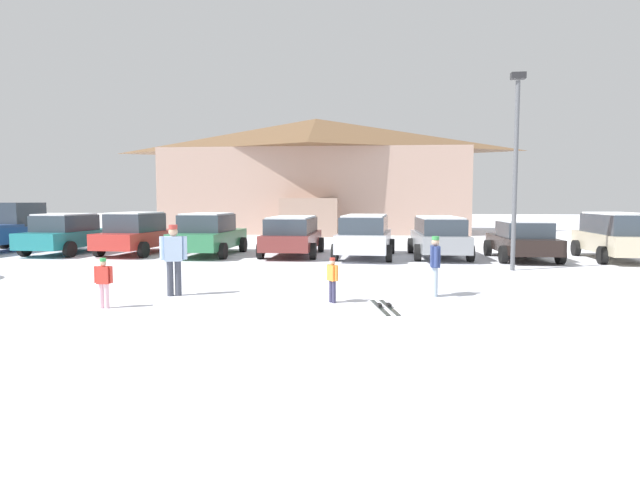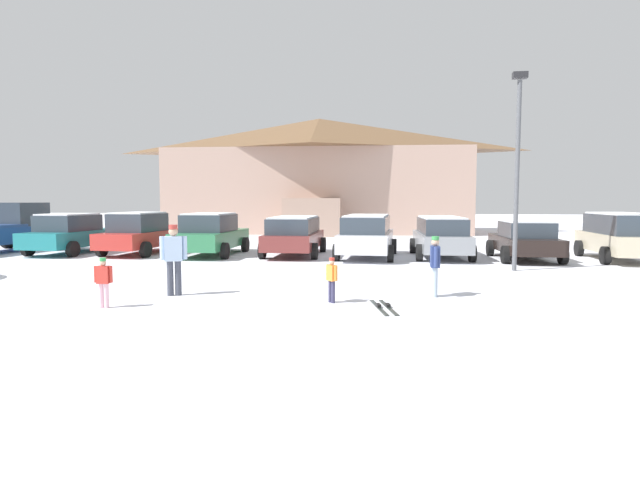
% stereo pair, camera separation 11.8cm
% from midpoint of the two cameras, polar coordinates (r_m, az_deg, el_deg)
% --- Properties ---
extents(ground, '(160.00, 160.00, 0.00)m').
position_cam_midpoint_polar(ground, '(7.41, -10.54, -13.04)').
color(ground, silver).
extents(ski_lodge, '(21.49, 10.93, 8.14)m').
position_cam_midpoint_polar(ski_lodge, '(36.47, -0.56, 7.47)').
color(ski_lodge, tan).
rests_on(ski_lodge, ground).
extents(parked_teal_hatchback, '(2.38, 4.51, 1.69)m').
position_cam_midpoint_polar(parked_teal_hatchback, '(23.61, -26.97, 0.67)').
color(parked_teal_hatchback, '#1C7378').
rests_on(parked_teal_hatchback, ground).
extents(parked_red_sedan, '(2.33, 4.43, 1.76)m').
position_cam_midpoint_polar(parked_red_sedan, '(22.23, -20.26, 0.73)').
color(parked_red_sedan, '#B02D27').
rests_on(parked_red_sedan, ground).
extents(parked_green_coupe, '(2.26, 4.55, 1.73)m').
position_cam_midpoint_polar(parked_green_coupe, '(20.90, -12.74, 0.66)').
color(parked_green_coupe, '#2C7348').
rests_on(parked_green_coupe, ground).
extents(parked_maroon_van, '(2.28, 4.61, 1.59)m').
position_cam_midpoint_polar(parked_maroon_van, '(20.38, -3.33, 0.67)').
color(parked_maroon_van, brown).
rests_on(parked_maroon_van, ground).
extents(parked_silver_wagon, '(2.42, 4.82, 1.68)m').
position_cam_midpoint_polar(parked_silver_wagon, '(19.72, 5.01, 0.65)').
color(parked_silver_wagon, silver).
rests_on(parked_silver_wagon, ground).
extents(parked_grey_wagon, '(2.22, 4.76, 1.61)m').
position_cam_midpoint_polar(parked_grey_wagon, '(20.22, 13.24, 0.55)').
color(parked_grey_wagon, gray).
rests_on(parked_grey_wagon, ground).
extents(parked_black_sedan, '(2.18, 4.11, 1.50)m').
position_cam_midpoint_polar(parked_black_sedan, '(20.29, 21.97, 0.06)').
color(parked_black_sedan, black).
rests_on(parked_black_sedan, ground).
extents(parked_beige_suv, '(2.25, 4.53, 1.79)m').
position_cam_midpoint_polar(parked_beige_suv, '(21.67, 30.61, 0.50)').
color(parked_beige_suv, '#BDB192').
rests_on(parked_beige_suv, ground).
extents(skier_child_in_orange_jacket, '(0.26, 0.30, 0.99)m').
position_cam_midpoint_polar(skier_child_in_orange_jacket, '(10.90, 1.12, -4.29)').
color(skier_child_in_orange_jacket, '#353352').
rests_on(skier_child_in_orange_jacket, ground).
extents(skier_teen_in_navy_coat, '(0.20, 0.52, 1.41)m').
position_cam_midpoint_polar(skier_teen_in_navy_coat, '(11.87, 12.74, -2.53)').
color(skier_teen_in_navy_coat, '#9BAFC2').
rests_on(skier_teen_in_navy_coat, ground).
extents(skier_child_in_red_jacket, '(0.39, 0.17, 1.05)m').
position_cam_midpoint_polar(skier_child_in_red_jacket, '(11.27, -23.77, -4.21)').
color(skier_child_in_red_jacket, beige).
rests_on(skier_child_in_red_jacket, ground).
extents(skier_adult_in_blue_parka, '(0.59, 0.36, 1.67)m').
position_cam_midpoint_polar(skier_adult_in_blue_parka, '(12.15, -16.65, -1.74)').
color(skier_adult_in_blue_parka, '#3C414D').
rests_on(skier_adult_in_blue_parka, ground).
extents(pair_of_skis, '(0.62, 1.54, 0.08)m').
position_cam_midpoint_polar(pair_of_skis, '(10.56, 7.05, -7.58)').
color(pair_of_skis, '#252B28').
rests_on(pair_of_skis, ground).
extents(lamp_post, '(0.44, 0.24, 6.21)m').
position_cam_midpoint_polar(lamp_post, '(17.05, 21.27, 8.35)').
color(lamp_post, '#515459').
rests_on(lamp_post, ground).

